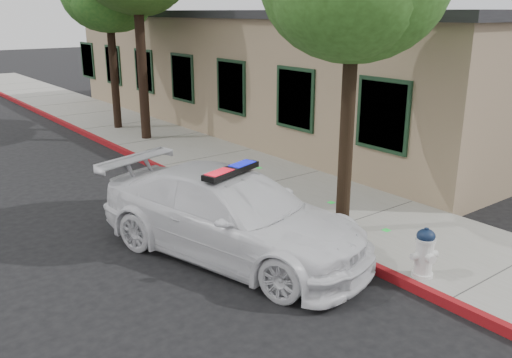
# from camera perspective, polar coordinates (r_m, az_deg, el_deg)

# --- Properties ---
(ground) EXTENTS (120.00, 120.00, 0.00)m
(ground) POSITION_cam_1_polar(r_m,az_deg,el_deg) (10.30, 5.55, -6.79)
(ground) COLOR black
(ground) RESTS_ON ground
(sidewalk) EXTENTS (3.20, 60.00, 0.15)m
(sidewalk) POSITION_cam_1_polar(r_m,az_deg,el_deg) (13.36, 1.81, -0.61)
(sidewalk) COLOR gray
(sidewalk) RESTS_ON ground
(red_curb) EXTENTS (0.14, 60.00, 0.16)m
(red_curb) POSITION_cam_1_polar(r_m,az_deg,el_deg) (12.48, -3.66, -1.93)
(red_curb) COLOR maroon
(red_curb) RESTS_ON ground
(clapboard_building) EXTENTS (7.30, 20.89, 4.24)m
(clapboard_building) POSITION_cam_1_polar(r_m,az_deg,el_deg) (20.68, 2.21, 11.63)
(clapboard_building) COLOR #886F59
(clapboard_building) RESTS_ON ground
(police_car) EXTENTS (3.54, 5.62, 1.64)m
(police_car) POSITION_cam_1_polar(r_m,az_deg,el_deg) (9.52, -2.59, -3.82)
(police_car) COLOR white
(police_car) RESTS_ON ground
(fire_hydrant) EXTENTS (0.47, 0.41, 0.82)m
(fire_hydrant) POSITION_cam_1_polar(r_m,az_deg,el_deg) (8.96, 17.49, -7.45)
(fire_hydrant) COLOR silver
(fire_hydrant) RESTS_ON sidewalk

